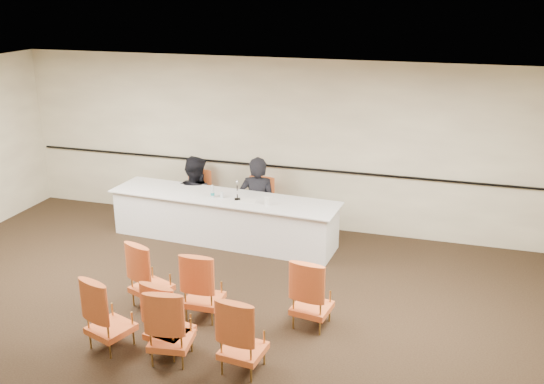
{
  "coord_description": "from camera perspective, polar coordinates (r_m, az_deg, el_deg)",
  "views": [
    {
      "loc": [
        2.84,
        -5.96,
        4.14
      ],
      "look_at": [
        0.23,
        2.6,
        1.09
      ],
      "focal_mm": 40.0,
      "sensor_mm": 36.0,
      "label": 1
    }
  ],
  "objects": [
    {
      "name": "aud_chair_front_right",
      "position": [
        7.77,
        3.81,
        -9.37
      ],
      "size": [
        0.56,
        0.56,
        0.95
      ],
      "primitive_type": null,
      "rotation": [
        0.0,
        0.0,
        -0.14
      ],
      "color": "#C65623",
      "rests_on": "ground"
    },
    {
      "name": "ceiling",
      "position": [
        6.7,
        -8.48,
        8.81
      ],
      "size": [
        10.0,
        10.0,
        0.0
      ],
      "primitive_type": "plane",
      "rotation": [
        3.14,
        0.0,
        0.0
      ],
      "color": "white",
      "rests_on": "ground"
    },
    {
      "name": "panelist_main_chair",
      "position": [
        10.65,
        -1.35,
        -1.32
      ],
      "size": [
        0.53,
        0.53,
        0.95
      ],
      "primitive_type": null,
      "rotation": [
        0.0,
        0.0,
        -0.07
      ],
      "color": "#C65623",
      "rests_on": "ground"
    },
    {
      "name": "aud_chair_back_mid",
      "position": [
        7.36,
        -9.68,
        -11.37
      ],
      "size": [
        0.58,
        0.58,
        0.95
      ],
      "primitive_type": null,
      "rotation": [
        0.0,
        0.0,
        -0.18
      ],
      "color": "#C65623",
      "rests_on": "ground"
    },
    {
      "name": "aud_chair_extra",
      "position": [
        7.2,
        -9.53,
        -12.1
      ],
      "size": [
        0.56,
        0.56,
        0.95
      ],
      "primitive_type": null,
      "rotation": [
        0.0,
        0.0,
        0.14
      ],
      "color": "#C65623",
      "rests_on": "ground"
    },
    {
      "name": "wall_back",
      "position": [
        10.69,
        1.03,
        4.51
      ],
      "size": [
        10.0,
        0.04,
        3.0
      ],
      "primitive_type": "cube",
      "color": "#B8AD90",
      "rests_on": "ground"
    },
    {
      "name": "panelist_second_chair",
      "position": [
        11.15,
        -7.22,
        -0.53
      ],
      "size": [
        0.53,
        0.53,
        0.95
      ],
      "primitive_type": null,
      "rotation": [
        0.0,
        0.0,
        -0.07
      ],
      "color": "#C65623",
      "rests_on": "ground"
    },
    {
      "name": "coffee_cup",
      "position": [
        9.74,
        -0.49,
        -0.85
      ],
      "size": [
        0.11,
        0.11,
        0.14
      ],
      "primitive_type": "cylinder",
      "rotation": [
        0.0,
        0.0,
        -0.21
      ],
      "color": "white",
      "rests_on": "panel_table"
    },
    {
      "name": "papers",
      "position": [
        9.95,
        -2.39,
        -0.84
      ],
      "size": [
        0.32,
        0.25,
        0.0
      ],
      "primitive_type": "cube",
      "rotation": [
        0.0,
        0.0,
        0.1
      ],
      "color": "white",
      "rests_on": "panel_table"
    },
    {
      "name": "drinking_glass",
      "position": [
        10.11,
        -4.74,
        -0.29
      ],
      "size": [
        0.07,
        0.07,
        0.1
      ],
      "primitive_type": "cylinder",
      "rotation": [
        0.0,
        0.0,
        -0.17
      ],
      "color": "silver",
      "rests_on": "panel_table"
    },
    {
      "name": "aud_chair_back_right",
      "position": [
        6.94,
        -2.75,
        -13.12
      ],
      "size": [
        0.55,
        0.55,
        0.95
      ],
      "primitive_type": null,
      "rotation": [
        0.0,
        0.0,
        -0.11
      ],
      "color": "#C65623",
      "rests_on": "ground"
    },
    {
      "name": "aud_chair_front_left",
      "position": [
        8.39,
        -11.35,
        -7.5
      ],
      "size": [
        0.65,
        0.65,
        0.95
      ],
      "primitive_type": null,
      "rotation": [
        0.0,
        0.0,
        -0.37
      ],
      "color": "#C65623",
      "rests_on": "ground"
    },
    {
      "name": "panelist_main",
      "position": [
        10.66,
        -1.34,
        -1.43
      ],
      "size": [
        0.71,
        0.5,
        1.83
      ],
      "primitive_type": "imported",
      "rotation": [
        0.0,
        0.0,
        3.23
      ],
      "color": "black",
      "rests_on": "ground"
    },
    {
      "name": "panelist_second",
      "position": [
        11.18,
        -7.2,
        -1.04
      ],
      "size": [
        1.0,
        0.86,
        1.78
      ],
      "primitive_type": "imported",
      "rotation": [
        0.0,
        0.0,
        2.9
      ],
      "color": "black",
      "rests_on": "ground"
    },
    {
      "name": "floor",
      "position": [
        7.79,
        -7.4,
        -13.46
      ],
      "size": [
        10.0,
        10.0,
        0.0
      ],
      "primitive_type": "plane",
      "color": "black",
      "rests_on": "ground"
    },
    {
      "name": "wall_rail",
      "position": [
        10.76,
        0.95,
        2.4
      ],
      "size": [
        9.8,
        0.04,
        0.03
      ],
      "primitive_type": "cube",
      "color": "black",
      "rests_on": "wall_back"
    },
    {
      "name": "aud_chair_back_left",
      "position": [
        7.58,
        -15.05,
        -10.83
      ],
      "size": [
        0.64,
        0.64,
        0.95
      ],
      "primitive_type": null,
      "rotation": [
        0.0,
        0.0,
        -0.33
      ],
      "color": "#C65623",
      "rests_on": "ground"
    },
    {
      "name": "water_bottle",
      "position": [
        10.12,
        -5.63,
        0.08
      ],
      "size": [
        0.08,
        0.08,
        0.22
      ],
      "primitive_type": null,
      "rotation": [
        0.0,
        0.0,
        0.19
      ],
      "color": "teal",
      "rests_on": "panel_table"
    },
    {
      "name": "aud_chair_front_mid",
      "position": [
        7.99,
        -6.47,
        -8.61
      ],
      "size": [
        0.51,
        0.51,
        0.95
      ],
      "primitive_type": null,
      "rotation": [
        0.0,
        0.0,
        0.01
      ],
      "color": "#C65623",
      "rests_on": "ground"
    },
    {
      "name": "panel_table",
      "position": [
        10.33,
        -4.58,
        -2.49
      ],
      "size": [
        4.01,
        1.18,
        0.79
      ],
      "primitive_type": null,
      "rotation": [
        0.0,
        0.0,
        -0.07
      ],
      "color": "silver",
      "rests_on": "ground"
    },
    {
      "name": "microphone",
      "position": [
        9.97,
        -3.29,
        0.07
      ],
      "size": [
        0.17,
        0.23,
        0.29
      ],
      "primitive_type": null,
      "rotation": [
        0.0,
        0.0,
        0.36
      ],
      "color": "black",
      "rests_on": "panel_table"
    }
  ]
}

